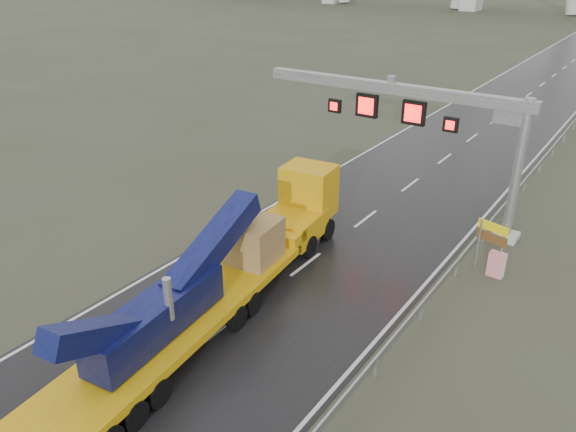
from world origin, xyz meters
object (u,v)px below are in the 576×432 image
Objects in this scene: heavy_haul_truck at (236,260)px; striped_barrier at (496,264)px; sign_gantry at (427,116)px; exit_sign_pair at (492,237)px.

striped_barrier is at bearing 36.04° from heavy_haul_truck.
heavy_haul_truck is at bearing -133.30° from striped_barrier.
sign_gantry reaches higher than striped_barrier.
heavy_haul_truck is 7.54× the size of exit_sign_pair.
heavy_haul_truck is 11.59m from striped_barrier.
sign_gantry is at bearing 157.50° from exit_sign_pair.
striped_barrier is at bearing -36.33° from sign_gantry.
exit_sign_pair is (5.00, -3.84, -3.85)m from sign_gantry.
sign_gantry reaches higher than heavy_haul_truck.
sign_gantry is 0.79× the size of heavy_haul_truck.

